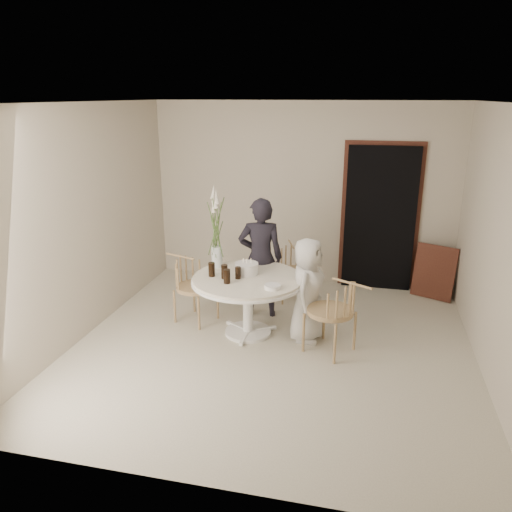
% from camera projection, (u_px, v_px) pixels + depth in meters
% --- Properties ---
extents(ground, '(4.50, 4.50, 0.00)m').
position_uv_depth(ground, '(272.00, 346.00, 5.78)').
color(ground, beige).
rests_on(ground, ground).
extents(room_shell, '(4.50, 4.50, 4.50)m').
position_uv_depth(room_shell, '(274.00, 209.00, 5.28)').
color(room_shell, silver).
rests_on(room_shell, ground).
extents(doorway, '(1.00, 0.10, 2.10)m').
position_uv_depth(doorway, '(380.00, 219.00, 7.24)').
color(doorway, black).
rests_on(doorway, ground).
extents(door_trim, '(1.12, 0.03, 2.22)m').
position_uv_depth(door_trim, '(380.00, 215.00, 7.26)').
color(door_trim, '#592D1E').
rests_on(door_trim, ground).
extents(table, '(1.33, 1.33, 0.73)m').
position_uv_depth(table, '(248.00, 286.00, 5.89)').
color(table, white).
rests_on(table, ground).
extents(picture_frame, '(0.59, 0.40, 0.76)m').
position_uv_depth(picture_frame, '(434.00, 272.00, 7.05)').
color(picture_frame, '#592D1E').
rests_on(picture_frame, ground).
extents(chair_far, '(0.52, 0.54, 0.77)m').
position_uv_depth(chair_far, '(292.00, 263.00, 7.06)').
color(chair_far, '#A28158').
rests_on(chair_far, ground).
extents(chair_right, '(0.67, 0.65, 0.90)m').
position_uv_depth(chair_right, '(340.00, 306.00, 5.42)').
color(chair_right, '#A28158').
rests_on(chair_right, ground).
extents(chair_left, '(0.60, 0.57, 0.85)m').
position_uv_depth(chair_left, '(188.00, 279.00, 6.32)').
color(chair_left, '#A28158').
rests_on(chair_left, ground).
extents(girl, '(0.64, 0.49, 1.57)m').
position_uv_depth(girl, '(260.00, 258.00, 6.37)').
color(girl, black).
rests_on(girl, ground).
extents(boy, '(0.47, 0.65, 1.24)m').
position_uv_depth(boy, '(307.00, 290.00, 5.76)').
color(boy, silver).
rests_on(boy, ground).
extents(birthday_cake, '(0.28, 0.28, 0.18)m').
position_uv_depth(birthday_cake, '(247.00, 268.00, 5.95)').
color(birthday_cake, white).
rests_on(birthday_cake, table).
extents(cola_tumbler_a, '(0.10, 0.10, 0.16)m').
position_uv_depth(cola_tumbler_a, '(224.00, 272.00, 5.79)').
color(cola_tumbler_a, black).
rests_on(cola_tumbler_a, table).
extents(cola_tumbler_b, '(0.09, 0.09, 0.17)m').
position_uv_depth(cola_tumbler_b, '(227.00, 276.00, 5.64)').
color(cola_tumbler_b, black).
rests_on(cola_tumbler_b, table).
extents(cola_tumbler_c, '(0.09, 0.09, 0.17)m').
position_uv_depth(cola_tumbler_c, '(212.00, 269.00, 5.86)').
color(cola_tumbler_c, black).
rests_on(cola_tumbler_c, table).
extents(cola_tumbler_d, '(0.09, 0.09, 0.14)m').
position_uv_depth(cola_tumbler_d, '(238.00, 273.00, 5.79)').
color(cola_tumbler_d, black).
rests_on(cola_tumbler_d, table).
extents(plate_stack, '(0.23, 0.23, 0.05)m').
position_uv_depth(plate_stack, '(273.00, 287.00, 5.50)').
color(plate_stack, white).
rests_on(plate_stack, table).
extents(flower_vase, '(0.14, 0.14, 1.02)m').
position_uv_depth(flower_vase, '(216.00, 229.00, 6.08)').
color(flower_vase, silver).
rests_on(flower_vase, table).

